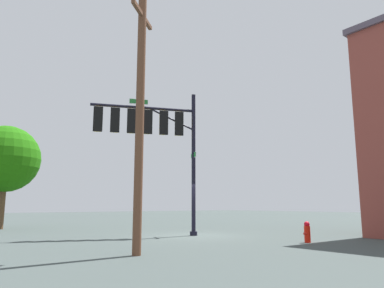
{
  "coord_description": "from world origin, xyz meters",
  "views": [
    {
      "loc": [
        11.33,
        14.15,
        1.49
      ],
      "look_at": [
        0.23,
        0.17,
        4.49
      ],
      "focal_mm": 33.82,
      "sensor_mm": 36.0,
      "label": 1
    }
  ],
  "objects_px": {
    "fire_hydrant": "(307,232)",
    "tree_near": "(6,159)",
    "utility_pole": "(140,115)",
    "signal_pole_assembly": "(150,130)"
  },
  "relations": [
    {
      "from": "fire_hydrant",
      "to": "tree_near",
      "type": "distance_m",
      "value": 18.65
    },
    {
      "from": "signal_pole_assembly",
      "to": "tree_near",
      "type": "xyz_separation_m",
      "value": [
        4.45,
        -10.09,
        -0.8
      ]
    },
    {
      "from": "signal_pole_assembly",
      "to": "tree_near",
      "type": "relative_size",
      "value": 1.1
    },
    {
      "from": "signal_pole_assembly",
      "to": "utility_pole",
      "type": "xyz_separation_m",
      "value": [
        3.71,
        5.35,
        -0.86
      ]
    },
    {
      "from": "fire_hydrant",
      "to": "utility_pole",
      "type": "bearing_deg",
      "value": -7.75
    },
    {
      "from": "utility_pole",
      "to": "fire_hydrant",
      "type": "relative_size",
      "value": 9.97
    },
    {
      "from": "utility_pole",
      "to": "tree_near",
      "type": "relative_size",
      "value": 1.28
    },
    {
      "from": "tree_near",
      "to": "fire_hydrant",
      "type": "bearing_deg",
      "value": 115.83
    },
    {
      "from": "utility_pole",
      "to": "tree_near",
      "type": "height_order",
      "value": "utility_pole"
    },
    {
      "from": "signal_pole_assembly",
      "to": "fire_hydrant",
      "type": "height_order",
      "value": "signal_pole_assembly"
    }
  ]
}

